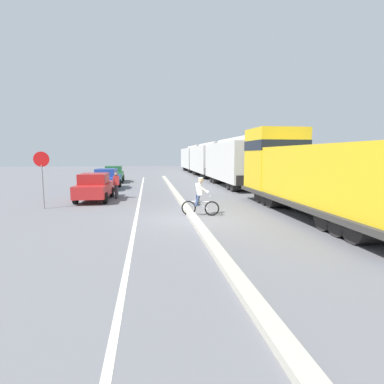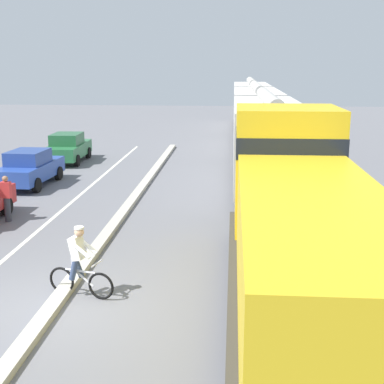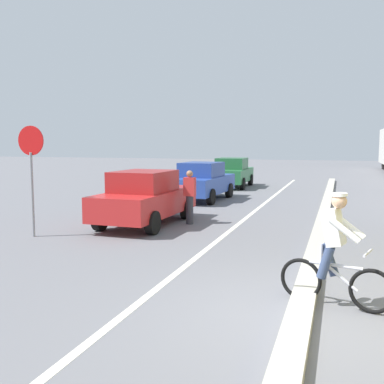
{
  "view_description": "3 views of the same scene",
  "coord_description": "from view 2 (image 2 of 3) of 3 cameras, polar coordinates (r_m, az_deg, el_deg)",
  "views": [
    {
      "loc": [
        -1.84,
        -12.45,
        2.73
      ],
      "look_at": [
        0.2,
        1.52,
        0.96
      ],
      "focal_mm": 28.0,
      "sensor_mm": 36.0,
      "label": 1
    },
    {
      "loc": [
        3.95,
        -10.87,
        5.35
      ],
      "look_at": [
        2.87,
        3.13,
        1.98
      ],
      "focal_mm": 50.0,
      "sensor_mm": 36.0,
      "label": 2
    },
    {
      "loc": [
        0.46,
        -6.24,
        2.44
      ],
      "look_at": [
        -4.12,
        7.6,
        0.84
      ],
      "focal_mm": 42.0,
      "sensor_mm": 36.0,
      "label": 3
    }
  ],
  "objects": [
    {
      "name": "ground_plane",
      "position": [
        12.74,
        -14.41,
        -11.78
      ],
      "size": [
        120.0,
        120.0,
        0.0
      ],
      "primitive_type": "plane",
      "color": "slate"
    },
    {
      "name": "median_curb",
      "position": [
        18.11,
        -8.41,
        -3.56
      ],
      "size": [
        0.36,
        36.0,
        0.16
      ],
      "primitive_type": "cube",
      "color": "#B2AD9E",
      "rests_on": "ground"
    },
    {
      "name": "lane_stripe",
      "position": [
        18.8,
        -15.57,
        -3.53
      ],
      "size": [
        0.14,
        36.0,
        0.01
      ],
      "primitive_type": "cube",
      "color": "silver",
      "rests_on": "ground"
    },
    {
      "name": "locomotive",
      "position": [
        12.0,
        11.4,
        -4.0
      ],
      "size": [
        3.1,
        11.61,
        4.2
      ],
      "color": "gold",
      "rests_on": "ground"
    },
    {
      "name": "hopper_car_lead",
      "position": [
        23.79,
        8.0,
        5.46
      ],
      "size": [
        2.9,
        10.6,
        4.18
      ],
      "color": "beige",
      "rests_on": "ground"
    },
    {
      "name": "hopper_car_middle",
      "position": [
        35.3,
        6.87,
        8.08
      ],
      "size": [
        2.9,
        10.6,
        4.18
      ],
      "color": "beige",
      "rests_on": "ground"
    },
    {
      "name": "hopper_car_trailing",
      "position": [
        46.85,
        6.3,
        9.41
      ],
      "size": [
        2.9,
        10.6,
        4.18
      ],
      "color": "beige",
      "rests_on": "ground"
    },
    {
      "name": "parked_car_blue",
      "position": [
        25.05,
        -16.91,
        2.49
      ],
      "size": [
        1.97,
        4.27,
        1.62
      ],
      "color": "#28479E",
      "rests_on": "ground"
    },
    {
      "name": "parked_car_green",
      "position": [
        30.59,
        -13.1,
        4.63
      ],
      "size": [
        1.93,
        4.25,
        1.62
      ],
      "color": "#286B3D",
      "rests_on": "ground"
    },
    {
      "name": "cyclist",
      "position": [
        12.84,
        -11.92,
        -7.47
      ],
      "size": [
        1.67,
        0.6,
        1.71
      ],
      "color": "black",
      "rests_on": "ground"
    },
    {
      "name": "pedestrian_by_cars",
      "position": [
        19.53,
        -19.17,
        -0.59
      ],
      "size": [
        0.34,
        0.22,
        1.62
      ],
      "color": "#33333D",
      "rests_on": "ground"
    }
  ]
}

